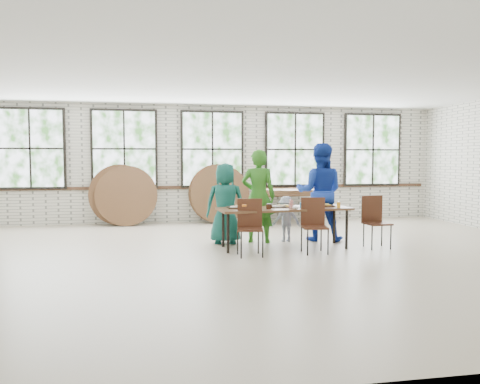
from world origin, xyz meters
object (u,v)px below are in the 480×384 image
at_px(chair_near_left, 250,222).
at_px(chair_near_right, 314,220).
at_px(dining_table, 284,210).
at_px(storage_table, 288,196).

height_order(chair_near_left, chair_near_right, same).
bearing_deg(chair_near_left, dining_table, 44.22).
xyz_separation_m(dining_table, chair_near_left, (-0.74, -0.50, -0.13)).
xyz_separation_m(dining_table, storage_table, (1.02, 3.29, -0.00)).
height_order(dining_table, chair_near_right, chair_near_right).
relative_size(chair_near_right, storage_table, 0.51).
height_order(dining_table, storage_table, same).
distance_m(dining_table, chair_near_left, 0.90).
xyz_separation_m(chair_near_left, chair_near_right, (1.14, 0.04, 0.00)).
bearing_deg(chair_near_right, chair_near_left, -169.65).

